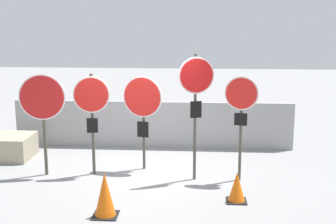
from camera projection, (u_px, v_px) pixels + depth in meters
The scene contains 10 objects.
ground_plane at pixel (143, 173), 9.86m from camera, with size 40.00×40.00×0.00m, color gray.
fence_back at pixel (153, 125), 11.71m from camera, with size 6.97×0.12×1.17m.
stop_sign_0 at pixel (42, 103), 9.41m from camera, with size 0.93×0.18×2.12m.
stop_sign_1 at pixel (92, 104), 9.47m from camera, with size 0.75×0.16×2.12m.
stop_sign_2 at pixel (143, 103), 9.82m from camera, with size 0.85×0.26×2.03m.
stop_sign_3 at pixel (196, 89), 9.08m from camera, with size 0.69×0.25×2.54m.
stop_sign_4 at pixel (241, 104), 9.10m from camera, with size 0.65×0.18×2.12m.
traffic_cone_0 at pixel (237, 187), 8.31m from camera, with size 0.36×0.36×0.55m.
traffic_cone_1 at pixel (105, 195), 7.69m from camera, with size 0.42×0.42×0.75m.
storage_crate at pixel (13, 147), 10.88m from camera, with size 0.90×1.00×0.54m.
Camera 1 is at (1.18, -9.33, 3.26)m, focal length 50.00 mm.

